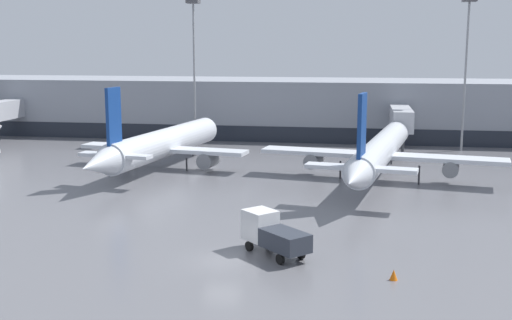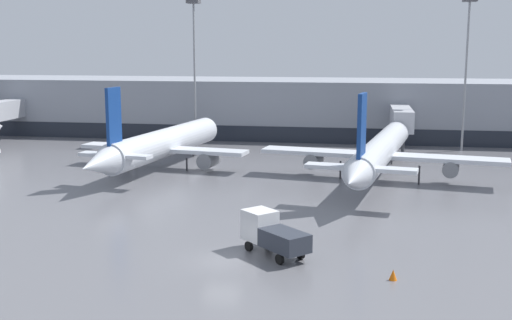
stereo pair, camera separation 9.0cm
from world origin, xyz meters
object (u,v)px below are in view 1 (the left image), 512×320
object	(u,v)px
parked_jet_3	(380,151)
traffic_cone_0	(394,275)
service_truck_1	(272,233)
parked_jet_1	(163,144)
apron_light_mast_3	(194,31)
apron_light_mast_2	(468,31)

from	to	relation	value
parked_jet_3	traffic_cone_0	bearing A→B (deg)	-170.33
service_truck_1	traffic_cone_0	xyz separation A→B (m)	(8.08, -3.80, -1.18)
parked_jet_1	service_truck_1	distance (m)	34.04
parked_jet_3	apron_light_mast_3	size ratio (longest dim) A/B	1.73
parked_jet_1	traffic_cone_0	size ratio (longest dim) A/B	50.06
apron_light_mast_2	traffic_cone_0	bearing A→B (deg)	-102.55
parked_jet_3	service_truck_1	distance (m)	27.54
traffic_cone_0	parked_jet_3	bearing A→B (deg)	90.09
service_truck_1	parked_jet_3	bearing A→B (deg)	-62.69
traffic_cone_0	apron_light_mast_3	distance (m)	62.06
service_truck_1	apron_light_mast_3	distance (m)	55.29
traffic_cone_0	apron_light_mast_2	xyz separation A→B (m)	(11.68, 52.43, 15.85)
service_truck_1	apron_light_mast_3	size ratio (longest dim) A/B	0.25
parked_jet_3	service_truck_1	size ratio (longest dim) A/B	6.83
parked_jet_1	apron_light_mast_3	size ratio (longest dim) A/B	1.60
traffic_cone_0	apron_light_mast_2	bearing A→B (deg)	77.45
traffic_cone_0	apron_light_mast_3	xyz separation A→B (m)	(-26.53, 53.77, 16.01)
apron_light_mast_2	parked_jet_3	bearing A→B (deg)	-117.68
apron_light_mast_2	apron_light_mast_3	xyz separation A→B (m)	(-38.21, 1.34, 0.16)
parked_jet_3	apron_light_mast_2	xyz separation A→B (m)	(11.72, 22.35, 12.91)
service_truck_1	apron_light_mast_3	world-z (taller)	apron_light_mast_3
parked_jet_1	parked_jet_3	world-z (taller)	parked_jet_3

